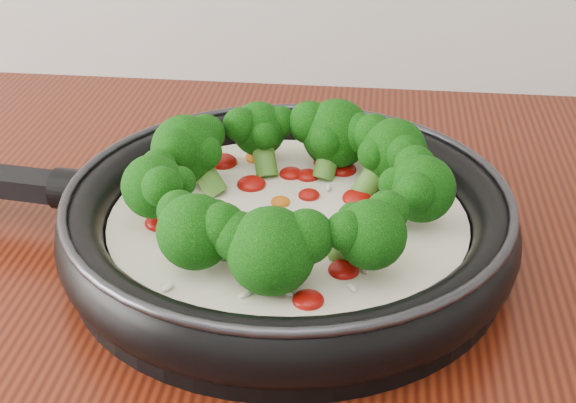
# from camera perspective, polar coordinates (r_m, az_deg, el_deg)

# --- Properties ---
(skillet) EXTENTS (0.57, 0.39, 0.10)m
(skillet) POSITION_cam_1_polar(r_m,az_deg,el_deg) (0.64, -0.27, -0.95)
(skillet) COLOR black
(skillet) RESTS_ON counter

